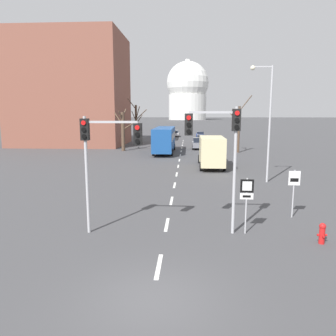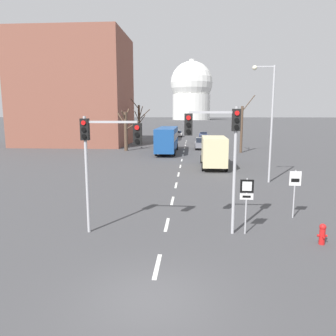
% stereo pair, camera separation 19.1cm
% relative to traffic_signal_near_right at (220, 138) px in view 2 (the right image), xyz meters
% --- Properties ---
extents(ground_plane, '(800.00, 800.00, 0.00)m').
position_rel_traffic_signal_near_right_xyz_m(ground_plane, '(-2.42, -5.69, -4.38)').
color(ground_plane, '#424244').
extents(lane_stripe_0, '(0.16, 2.00, 0.01)m').
position_rel_traffic_signal_near_right_xyz_m(lane_stripe_0, '(-2.42, -3.52, -4.38)').
color(lane_stripe_0, silver).
rests_on(lane_stripe_0, ground_plane).
extents(lane_stripe_1, '(0.16, 2.00, 0.01)m').
position_rel_traffic_signal_near_right_xyz_m(lane_stripe_1, '(-2.42, 0.98, -4.38)').
color(lane_stripe_1, silver).
rests_on(lane_stripe_1, ground_plane).
extents(lane_stripe_2, '(0.16, 2.00, 0.01)m').
position_rel_traffic_signal_near_right_xyz_m(lane_stripe_2, '(-2.42, 5.48, -4.38)').
color(lane_stripe_2, silver).
rests_on(lane_stripe_2, ground_plane).
extents(lane_stripe_3, '(0.16, 2.00, 0.01)m').
position_rel_traffic_signal_near_right_xyz_m(lane_stripe_3, '(-2.42, 9.98, -4.38)').
color(lane_stripe_3, silver).
rests_on(lane_stripe_3, ground_plane).
extents(lane_stripe_4, '(0.16, 2.00, 0.01)m').
position_rel_traffic_signal_near_right_xyz_m(lane_stripe_4, '(-2.42, 14.48, -4.38)').
color(lane_stripe_4, silver).
rests_on(lane_stripe_4, ground_plane).
extents(lane_stripe_5, '(0.16, 2.00, 0.01)m').
position_rel_traffic_signal_near_right_xyz_m(lane_stripe_5, '(-2.42, 18.98, -4.38)').
color(lane_stripe_5, silver).
rests_on(lane_stripe_5, ground_plane).
extents(lane_stripe_6, '(0.16, 2.00, 0.01)m').
position_rel_traffic_signal_near_right_xyz_m(lane_stripe_6, '(-2.42, 23.48, -4.38)').
color(lane_stripe_6, silver).
rests_on(lane_stripe_6, ground_plane).
extents(lane_stripe_7, '(0.16, 2.00, 0.01)m').
position_rel_traffic_signal_near_right_xyz_m(lane_stripe_7, '(-2.42, 27.98, -4.38)').
color(lane_stripe_7, silver).
rests_on(lane_stripe_7, ground_plane).
extents(lane_stripe_8, '(0.16, 2.00, 0.01)m').
position_rel_traffic_signal_near_right_xyz_m(lane_stripe_8, '(-2.42, 32.48, -4.38)').
color(lane_stripe_8, silver).
rests_on(lane_stripe_8, ground_plane).
extents(lane_stripe_9, '(0.16, 2.00, 0.01)m').
position_rel_traffic_signal_near_right_xyz_m(lane_stripe_9, '(-2.42, 36.98, -4.38)').
color(lane_stripe_9, silver).
rests_on(lane_stripe_9, ground_plane).
extents(lane_stripe_10, '(0.16, 2.00, 0.01)m').
position_rel_traffic_signal_near_right_xyz_m(lane_stripe_10, '(-2.42, 41.48, -4.38)').
color(lane_stripe_10, silver).
rests_on(lane_stripe_10, ground_plane).
extents(lane_stripe_11, '(0.16, 2.00, 0.01)m').
position_rel_traffic_signal_near_right_xyz_m(lane_stripe_11, '(-2.42, 45.98, -4.38)').
color(lane_stripe_11, silver).
rests_on(lane_stripe_11, ground_plane).
extents(lane_stripe_12, '(0.16, 2.00, 0.01)m').
position_rel_traffic_signal_near_right_xyz_m(lane_stripe_12, '(-2.42, 50.48, -4.38)').
color(lane_stripe_12, silver).
rests_on(lane_stripe_12, ground_plane).
extents(traffic_signal_near_right, '(2.44, 0.34, 5.77)m').
position_rel_traffic_signal_near_right_xyz_m(traffic_signal_near_right, '(0.00, 0.00, 0.00)').
color(traffic_signal_near_right, '#B2B2B7').
rests_on(traffic_signal_near_right, ground_plane).
extents(traffic_signal_near_left, '(2.72, 0.34, 5.35)m').
position_rel_traffic_signal_near_right_xyz_m(traffic_signal_near_left, '(-5.16, -0.30, -0.31)').
color(traffic_signal_near_left, '#B2B2B7').
rests_on(traffic_signal_near_left, ground_plane).
extents(route_sign_post, '(0.60, 0.08, 2.60)m').
position_rel_traffic_signal_near_right_xyz_m(route_sign_post, '(1.27, -0.01, -2.61)').
color(route_sign_post, '#B2B2B7').
rests_on(route_sign_post, ground_plane).
extents(speed_limit_sign, '(0.60, 0.08, 2.56)m').
position_rel_traffic_signal_near_right_xyz_m(speed_limit_sign, '(4.16, 2.54, -2.65)').
color(speed_limit_sign, '#B2B2B7').
rests_on(speed_limit_sign, ground_plane).
extents(fire_hydrant, '(0.40, 0.34, 0.91)m').
position_rel_traffic_signal_near_right_xyz_m(fire_hydrant, '(4.31, -1.00, -3.89)').
color(fire_hydrant, red).
rests_on(fire_hydrant, ground_plane).
extents(street_lamp_right, '(1.75, 0.36, 9.05)m').
position_rel_traffic_signal_near_right_xyz_m(street_lamp_right, '(4.67, 11.63, 1.06)').
color(street_lamp_right, '#B2B2B7').
rests_on(street_lamp_right, ground_plane).
extents(sedan_near_left, '(1.71, 4.16, 1.60)m').
position_rel_traffic_signal_near_right_xyz_m(sedan_near_left, '(1.10, 55.50, -3.57)').
color(sedan_near_left, navy).
rests_on(sedan_near_left, ground_plane).
extents(sedan_near_right, '(1.73, 4.27, 1.52)m').
position_rel_traffic_signal_near_right_xyz_m(sedan_near_right, '(0.90, 45.53, -3.61)').
color(sedan_near_right, '#B7B7BC').
rests_on(sedan_near_right, ground_plane).
extents(sedan_mid_centre, '(1.72, 4.10, 1.78)m').
position_rel_traffic_signal_near_right_xyz_m(sedan_mid_centre, '(0.06, 35.62, -3.51)').
color(sedan_mid_centre, slate).
rests_on(sedan_mid_centre, ground_plane).
extents(sedan_far_left, '(1.89, 4.21, 1.50)m').
position_rel_traffic_signal_near_right_xyz_m(sedan_far_left, '(-4.54, 61.90, -3.62)').
color(sedan_far_left, silver).
rests_on(sedan_far_left, ground_plane).
extents(city_bus, '(2.66, 10.80, 3.48)m').
position_rel_traffic_signal_near_right_xyz_m(city_bus, '(-4.70, 30.46, -2.34)').
color(city_bus, '#19478C').
rests_on(city_bus, ground_plane).
extents(delivery_truck, '(2.44, 7.20, 3.14)m').
position_rel_traffic_signal_near_right_xyz_m(delivery_truck, '(0.94, 18.62, -2.68)').
color(delivery_truck, '#333842').
rests_on(delivery_truck, ground_plane).
extents(bare_tree_left_near, '(3.40, 2.31, 6.12)m').
position_rel_traffic_signal_near_right_xyz_m(bare_tree_left_near, '(-10.88, 32.66, -1.32)').
color(bare_tree_left_near, brown).
rests_on(bare_tree_left_near, ground_plane).
extents(bare_tree_right_near, '(2.81, 2.22, 7.89)m').
position_rel_traffic_signal_near_right_xyz_m(bare_tree_right_near, '(5.55, 31.61, -0.87)').
color(bare_tree_right_near, brown).
rests_on(bare_tree_right_near, ground_plane).
extents(bare_tree_left_far, '(3.40, 1.60, 7.91)m').
position_rel_traffic_signal_near_right_xyz_m(bare_tree_left_far, '(-10.26, 41.04, -0.64)').
color(bare_tree_left_far, brown).
rests_on(bare_tree_left_far, ground_plane).
extents(capitol_dome, '(32.88, 32.88, 46.44)m').
position_rel_traffic_signal_near_right_xyz_m(capitol_dome, '(-2.42, 250.10, 18.24)').
color(capitol_dome, silver).
rests_on(capitol_dome, ground_plane).
extents(apartment_block_left, '(18.00, 14.00, 18.47)m').
position_rel_traffic_signal_near_right_xyz_m(apartment_block_left, '(-21.47, 41.63, 4.85)').
color(apartment_block_left, brown).
rests_on(apartment_block_left, ground_plane).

